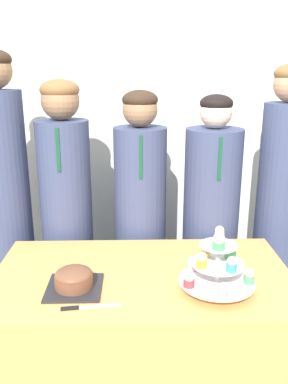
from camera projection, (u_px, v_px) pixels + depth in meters
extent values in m
cube|color=silver|center=(139.00, 100.00, 2.63)|extent=(9.00, 0.06, 2.70)
cube|color=#EF9951|center=(143.00, 342.00, 1.85)|extent=(1.29, 0.72, 0.70)
cube|color=#232328|center=(74.00, 287.00, 1.63)|extent=(0.22, 0.22, 0.01)
cylinder|color=brown|center=(74.00, 281.00, 1.62)|extent=(0.15, 0.15, 0.05)
ellipsoid|color=brown|center=(74.00, 274.00, 1.61)|extent=(0.15, 0.15, 0.05)
cube|color=silver|center=(100.00, 306.00, 1.51)|extent=(0.16, 0.04, 0.00)
cube|color=black|center=(70.00, 309.00, 1.49)|extent=(0.07, 0.03, 0.01)
cylinder|color=silver|center=(217.00, 268.00, 1.60)|extent=(0.02, 0.02, 0.20)
cylinder|color=silver|center=(217.00, 281.00, 1.61)|extent=(0.30, 0.30, 0.01)
cylinder|color=silver|center=(218.00, 263.00, 1.59)|extent=(0.21, 0.21, 0.01)
cylinder|color=silver|center=(219.00, 245.00, 1.57)|extent=(0.14, 0.14, 0.01)
cylinder|color=#4CB766|center=(231.00, 266.00, 1.70)|extent=(0.05, 0.05, 0.02)
sphere|color=beige|center=(231.00, 261.00, 1.69)|extent=(0.04, 0.04, 0.04)
cylinder|color=pink|center=(192.00, 267.00, 1.69)|extent=(0.04, 0.04, 0.03)
sphere|color=silver|center=(192.00, 261.00, 1.68)|extent=(0.04, 0.04, 0.04)
cylinder|color=#E5333D|center=(189.00, 283.00, 1.57)|extent=(0.04, 0.04, 0.03)
sphere|color=white|center=(189.00, 277.00, 1.56)|extent=(0.04, 0.04, 0.04)
cylinder|color=pink|center=(223.00, 294.00, 1.49)|extent=(0.04, 0.04, 0.03)
sphere|color=white|center=(223.00, 287.00, 1.48)|extent=(0.04, 0.04, 0.04)
cylinder|color=#4CB766|center=(249.00, 279.00, 1.59)|extent=(0.04, 0.04, 0.03)
sphere|color=beige|center=(250.00, 273.00, 1.58)|extent=(0.04, 0.04, 0.04)
cylinder|color=#4CB766|center=(230.00, 254.00, 1.63)|extent=(0.05, 0.05, 0.03)
sphere|color=white|center=(231.00, 248.00, 1.62)|extent=(0.04, 0.04, 0.04)
cylinder|color=yellow|center=(204.00, 253.00, 1.64)|extent=(0.05, 0.05, 0.03)
sphere|color=#F4E5C6|center=(204.00, 247.00, 1.64)|extent=(0.04, 0.04, 0.04)
cylinder|color=yellow|center=(202.00, 263.00, 1.55)|extent=(0.04, 0.04, 0.03)
sphere|color=#F4E5C6|center=(202.00, 257.00, 1.54)|extent=(0.04, 0.04, 0.04)
cylinder|color=#3893DB|center=(231.00, 267.00, 1.52)|extent=(0.04, 0.04, 0.03)
sphere|color=#F4E5C6|center=(232.00, 261.00, 1.51)|extent=(0.04, 0.04, 0.04)
cylinder|color=yellow|center=(219.00, 236.00, 1.61)|extent=(0.04, 0.04, 0.03)
sphere|color=white|center=(220.00, 230.00, 1.60)|extent=(0.04, 0.04, 0.04)
cylinder|color=#4CB766|center=(219.00, 246.00, 1.52)|extent=(0.05, 0.05, 0.03)
sphere|color=silver|center=(219.00, 239.00, 1.52)|extent=(0.05, 0.05, 0.05)
cylinder|color=#384266|center=(9.00, 223.00, 2.26)|extent=(0.26, 0.26, 1.45)
cylinder|color=#384266|center=(68.00, 235.00, 2.29)|extent=(0.28, 0.28, 1.29)
sphere|color=#8E6B4C|center=(60.00, 101.00, 2.08)|extent=(0.20, 0.20, 0.20)
ellipsoid|color=brown|center=(60.00, 90.00, 2.06)|extent=(0.20, 0.20, 0.11)
cube|color=#14472D|center=(58.00, 150.00, 2.01)|extent=(0.02, 0.01, 0.22)
cylinder|color=#384266|center=(140.00, 238.00, 2.31)|extent=(0.29, 0.29, 1.25)
sphere|color=#8E6B4C|center=(140.00, 110.00, 2.10)|extent=(0.18, 0.18, 0.18)
ellipsoid|color=#332319|center=(140.00, 100.00, 2.09)|extent=(0.19, 0.19, 0.10)
cube|color=#14472D|center=(141.00, 157.00, 2.03)|extent=(0.02, 0.01, 0.22)
cylinder|color=#384266|center=(210.00, 238.00, 2.32)|extent=(0.31, 0.31, 1.24)
sphere|color=beige|center=(216.00, 112.00, 2.12)|extent=(0.17, 0.17, 0.17)
ellipsoid|color=black|center=(216.00, 103.00, 2.10)|extent=(0.17, 0.17, 0.09)
cube|color=#14472D|center=(220.00, 159.00, 2.03)|extent=(0.02, 0.01, 0.22)
cylinder|color=#384266|center=(277.00, 226.00, 2.31)|extent=(0.26, 0.26, 1.38)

